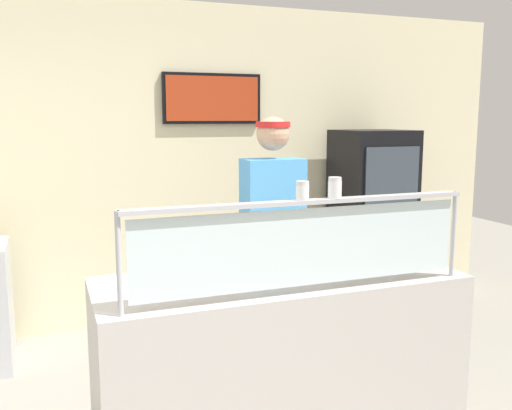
{
  "coord_description": "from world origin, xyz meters",
  "views": [
    {
      "loc": [
        -0.16,
        -2.19,
        1.76
      ],
      "look_at": [
        0.82,
        0.39,
        1.32
      ],
      "focal_mm": 39.22,
      "sensor_mm": 36.0,
      "label": 1
    }
  ],
  "objects_px": {
    "worker_figure": "(273,236)",
    "drink_fridge": "(371,222)",
    "pizza_server": "(306,262)",
    "pizza_tray": "(301,266)",
    "parmesan_shaker": "(303,192)",
    "pepper_flake_shaker": "(335,189)"
  },
  "relations": [
    {
      "from": "parmesan_shaker",
      "to": "pepper_flake_shaker",
      "type": "distance_m",
      "value": 0.16
    },
    {
      "from": "pizza_server",
      "to": "worker_figure",
      "type": "relative_size",
      "value": 0.16
    },
    {
      "from": "pizza_tray",
      "to": "pepper_flake_shaker",
      "type": "height_order",
      "value": "pepper_flake_shaker"
    },
    {
      "from": "pizza_tray",
      "to": "pizza_server",
      "type": "bearing_deg",
      "value": -39.74
    },
    {
      "from": "pizza_server",
      "to": "drink_fridge",
      "type": "distance_m",
      "value": 2.18
    },
    {
      "from": "pizza_tray",
      "to": "worker_figure",
      "type": "height_order",
      "value": "worker_figure"
    },
    {
      "from": "parmesan_shaker",
      "to": "pepper_flake_shaker",
      "type": "bearing_deg",
      "value": 0.0
    },
    {
      "from": "worker_figure",
      "to": "drink_fridge",
      "type": "bearing_deg",
      "value": 36.63
    },
    {
      "from": "pizza_tray",
      "to": "parmesan_shaker",
      "type": "bearing_deg",
      "value": -114.89
    },
    {
      "from": "pizza_server",
      "to": "parmesan_shaker",
      "type": "xyz_separation_m",
      "value": [
        -0.21,
        -0.37,
        0.44
      ]
    },
    {
      "from": "pizza_server",
      "to": "pepper_flake_shaker",
      "type": "distance_m",
      "value": 0.58
    },
    {
      "from": "pizza_server",
      "to": "pepper_flake_shaker",
      "type": "height_order",
      "value": "pepper_flake_shaker"
    },
    {
      "from": "pizza_tray",
      "to": "drink_fridge",
      "type": "relative_size",
      "value": 0.28
    },
    {
      "from": "pizza_server",
      "to": "worker_figure",
      "type": "distance_m",
      "value": 0.61
    },
    {
      "from": "worker_figure",
      "to": "drink_fridge",
      "type": "height_order",
      "value": "worker_figure"
    },
    {
      "from": "parmesan_shaker",
      "to": "worker_figure",
      "type": "xyz_separation_m",
      "value": [
        0.27,
        0.98,
        -0.42
      ]
    },
    {
      "from": "pepper_flake_shaker",
      "to": "worker_figure",
      "type": "relative_size",
      "value": 0.06
    },
    {
      "from": "drink_fridge",
      "to": "pepper_flake_shaker",
      "type": "bearing_deg",
      "value": -126.53
    },
    {
      "from": "pizza_tray",
      "to": "worker_figure",
      "type": "bearing_deg",
      "value": 81.75
    },
    {
      "from": "parmesan_shaker",
      "to": "worker_figure",
      "type": "bearing_deg",
      "value": 74.75
    },
    {
      "from": "parmesan_shaker",
      "to": "pizza_server",
      "type": "bearing_deg",
      "value": 61.02
    },
    {
      "from": "pizza_tray",
      "to": "drink_fridge",
      "type": "height_order",
      "value": "drink_fridge"
    }
  ]
}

